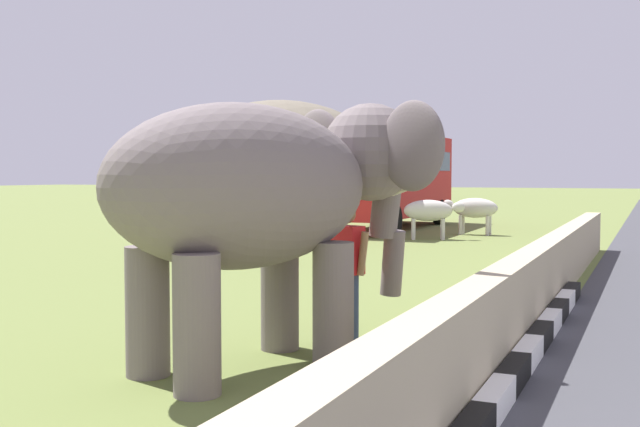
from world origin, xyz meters
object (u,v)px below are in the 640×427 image
elephant (271,190)px  person_handler (346,265)px  cow_far (474,209)px  bus_red (389,173)px  cow_near (247,224)px  cow_mid (430,211)px

elephant → person_handler: (1.34, -0.32, -0.93)m
person_handler → cow_far: person_handler is taller
elephant → person_handler: 1.66m
bus_red → cow_near: bus_red is taller
cow_near → cow_far: 10.34m
elephant → cow_near: 9.47m
person_handler → cow_near: 8.49m
elephant → bus_red: bearing=15.3°
cow_near → cow_mid: size_ratio=0.97×
cow_far → bus_red: bearing=66.0°
person_handler → cow_mid: (14.26, 2.99, -0.06)m
person_handler → bus_red: size_ratio=0.18×
elephant → cow_mid: size_ratio=2.10×
cow_mid → elephant: bearing=-170.3°
elephant → bus_red: 20.22m
bus_red → cow_near: (-11.45, -0.46, -1.21)m
cow_far → elephant: bearing=-174.2°
bus_red → cow_far: bearing=-114.0°
person_handler → cow_near: person_handler is taller
cow_near → cow_mid: (7.54, -2.21, 0.00)m
cow_near → cow_far: size_ratio=0.99×
cow_near → person_handler: bearing=-142.3°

